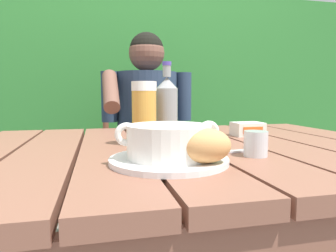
{
  "coord_description": "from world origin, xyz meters",
  "views": [
    {
      "loc": [
        -0.19,
        -0.85,
        0.9
      ],
      "look_at": [
        -0.02,
        -0.12,
        0.82
      ],
      "focal_mm": 32.32,
      "sensor_mm": 36.0,
      "label": 1
    }
  ],
  "objects_px": {
    "chair_near_diner": "(143,164)",
    "beer_bottle": "(167,108)",
    "serving_plate": "(169,160)",
    "table_knife": "(222,152)",
    "beer_glass": "(144,113)",
    "soup_bowl": "(169,140)",
    "person_eating": "(148,128)",
    "bread_roll": "(205,146)",
    "water_glass_small": "(256,144)",
    "butter_tub": "(248,129)"
  },
  "relations": [
    {
      "from": "water_glass_small",
      "to": "table_knife",
      "type": "xyz_separation_m",
      "value": [
        -0.06,
        0.05,
        -0.03
      ]
    },
    {
      "from": "serving_plate",
      "to": "bread_roll",
      "type": "height_order",
      "value": "bread_roll"
    },
    {
      "from": "chair_near_diner",
      "to": "person_eating",
      "type": "distance_m",
      "value": 0.31
    },
    {
      "from": "bread_roll",
      "to": "table_knife",
      "type": "bearing_deg",
      "value": 55.58
    },
    {
      "from": "person_eating",
      "to": "soup_bowl",
      "type": "relative_size",
      "value": 5.27
    },
    {
      "from": "water_glass_small",
      "to": "soup_bowl",
      "type": "bearing_deg",
      "value": -174.76
    },
    {
      "from": "chair_near_diner",
      "to": "water_glass_small",
      "type": "xyz_separation_m",
      "value": [
        0.11,
        -1.12,
        0.3
      ]
    },
    {
      "from": "beer_bottle",
      "to": "chair_near_diner",
      "type": "bearing_deg",
      "value": 86.61
    },
    {
      "from": "chair_near_diner",
      "to": "beer_bottle",
      "type": "xyz_separation_m",
      "value": [
        -0.05,
        -0.86,
        0.38
      ]
    },
    {
      "from": "person_eating",
      "to": "beer_glass",
      "type": "distance_m",
      "value": 0.73
    },
    {
      "from": "water_glass_small",
      "to": "table_knife",
      "type": "bearing_deg",
      "value": 141.61
    },
    {
      "from": "bread_roll",
      "to": "chair_near_diner",
      "type": "bearing_deg",
      "value": 87.52
    },
    {
      "from": "beer_glass",
      "to": "table_knife",
      "type": "relative_size",
      "value": 1.19
    },
    {
      "from": "serving_plate",
      "to": "beer_bottle",
      "type": "relative_size",
      "value": 1.05
    },
    {
      "from": "chair_near_diner",
      "to": "bread_roll",
      "type": "xyz_separation_m",
      "value": [
        -0.05,
        -1.21,
        0.32
      ]
    },
    {
      "from": "beer_bottle",
      "to": "table_knife",
      "type": "xyz_separation_m",
      "value": [
        0.09,
        -0.21,
        -0.1
      ]
    },
    {
      "from": "chair_near_diner",
      "to": "soup_bowl",
      "type": "xyz_separation_m",
      "value": [
        -0.11,
        -1.14,
        0.32
      ]
    },
    {
      "from": "serving_plate",
      "to": "butter_tub",
      "type": "xyz_separation_m",
      "value": [
        0.38,
        0.35,
        0.02
      ]
    },
    {
      "from": "beer_glass",
      "to": "table_knife",
      "type": "height_order",
      "value": "beer_glass"
    },
    {
      "from": "serving_plate",
      "to": "water_glass_small",
      "type": "height_order",
      "value": "water_glass_small"
    },
    {
      "from": "person_eating",
      "to": "beer_glass",
      "type": "height_order",
      "value": "person_eating"
    },
    {
      "from": "person_eating",
      "to": "table_knife",
      "type": "height_order",
      "value": "person_eating"
    },
    {
      "from": "serving_plate",
      "to": "soup_bowl",
      "type": "distance_m",
      "value": 0.04
    },
    {
      "from": "chair_near_diner",
      "to": "table_knife",
      "type": "height_order",
      "value": "chair_near_diner"
    },
    {
      "from": "chair_near_diner",
      "to": "person_eating",
      "type": "height_order",
      "value": "person_eating"
    },
    {
      "from": "person_eating",
      "to": "serving_plate",
      "type": "distance_m",
      "value": 0.95
    },
    {
      "from": "serving_plate",
      "to": "person_eating",
      "type": "bearing_deg",
      "value": 83.44
    },
    {
      "from": "bread_roll",
      "to": "water_glass_small",
      "type": "distance_m",
      "value": 0.18
    },
    {
      "from": "soup_bowl",
      "to": "beer_glass",
      "type": "relative_size",
      "value": 1.25
    },
    {
      "from": "butter_tub",
      "to": "bread_roll",
      "type": "bearing_deg",
      "value": -126.78
    },
    {
      "from": "serving_plate",
      "to": "butter_tub",
      "type": "relative_size",
      "value": 2.48
    },
    {
      "from": "person_eating",
      "to": "serving_plate",
      "type": "xyz_separation_m",
      "value": [
        -0.11,
        -0.95,
        0.04
      ]
    },
    {
      "from": "chair_near_diner",
      "to": "bread_roll",
      "type": "distance_m",
      "value": 1.26
    },
    {
      "from": "chair_near_diner",
      "to": "water_glass_small",
      "type": "height_order",
      "value": "chair_near_diner"
    },
    {
      "from": "chair_near_diner",
      "to": "bread_roll",
      "type": "relative_size",
      "value": 9.16
    },
    {
      "from": "chair_near_diner",
      "to": "serving_plate",
      "type": "height_order",
      "value": "chair_near_diner"
    },
    {
      "from": "beer_bottle",
      "to": "table_knife",
      "type": "distance_m",
      "value": 0.25
    },
    {
      "from": "beer_glass",
      "to": "butter_tub",
      "type": "relative_size",
      "value": 1.76
    },
    {
      "from": "table_knife",
      "to": "soup_bowl",
      "type": "bearing_deg",
      "value": -155.22
    },
    {
      "from": "chair_near_diner",
      "to": "beer_bottle",
      "type": "height_order",
      "value": "chair_near_diner"
    },
    {
      "from": "serving_plate",
      "to": "beer_glass",
      "type": "bearing_deg",
      "value": 94.08
    },
    {
      "from": "water_glass_small",
      "to": "butter_tub",
      "type": "bearing_deg",
      "value": 65.09
    },
    {
      "from": "bread_roll",
      "to": "butter_tub",
      "type": "xyz_separation_m",
      "value": [
        0.32,
        0.42,
        -0.02
      ]
    },
    {
      "from": "serving_plate",
      "to": "beer_glass",
      "type": "relative_size",
      "value": 1.4
    },
    {
      "from": "person_eating",
      "to": "beer_glass",
      "type": "bearing_deg",
      "value": -100.13
    },
    {
      "from": "bread_roll",
      "to": "beer_bottle",
      "type": "distance_m",
      "value": 0.36
    },
    {
      "from": "chair_near_diner",
      "to": "beer_glass",
      "type": "bearing_deg",
      "value": -98.11
    },
    {
      "from": "beer_bottle",
      "to": "water_glass_small",
      "type": "distance_m",
      "value": 0.32
    },
    {
      "from": "soup_bowl",
      "to": "beer_bottle",
      "type": "distance_m",
      "value": 0.29
    },
    {
      "from": "beer_bottle",
      "to": "table_knife",
      "type": "relative_size",
      "value": 1.58
    }
  ]
}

